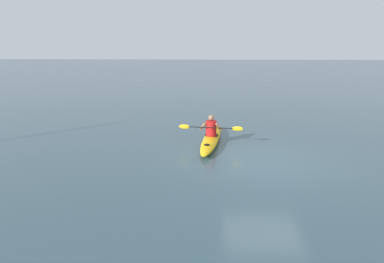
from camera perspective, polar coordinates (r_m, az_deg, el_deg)
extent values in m
plane|color=#334C56|center=(11.22, 11.77, -5.03)|extent=(160.00, 160.00, 0.00)
ellipsoid|color=#EAB214|center=(13.19, 3.13, -1.20)|extent=(1.04, 4.39, 0.31)
torus|color=black|center=(13.21, 3.17, -0.58)|extent=(0.57, 0.57, 0.04)
cylinder|color=black|center=(11.91, 2.43, -2.14)|extent=(0.18, 0.18, 0.02)
cylinder|color=red|center=(12.98, 3.10, 0.53)|extent=(0.39, 0.39, 0.56)
sphere|color=#936B4C|center=(12.89, 3.12, 2.22)|extent=(0.21, 0.21, 0.21)
cylinder|color=black|center=(12.77, 3.00, 0.63)|extent=(1.92, 0.24, 0.03)
ellipsoid|color=gold|center=(12.70, 7.34, 0.46)|extent=(0.40, 0.08, 0.17)
ellipsoid|color=gold|center=(12.91, -1.26, 0.79)|extent=(0.40, 0.08, 0.17)
cylinder|color=#936B4C|center=(12.85, 4.38, 0.74)|extent=(0.29, 0.21, 0.34)
cylinder|color=#936B4C|center=(12.92, 1.76, 0.84)|extent=(0.27, 0.23, 0.34)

